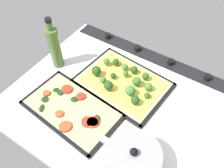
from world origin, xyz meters
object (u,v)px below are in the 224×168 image
Objects in this scene: oil_bottle at (55,47)px; veggie_pizza_back at (72,109)px; cooking_pot at (132,161)px; baking_tray_back at (72,110)px; broccoli_pizza at (123,81)px; baking_tray_front at (123,84)px.

veggie_pizza_back is at bearing 142.53° from oil_bottle.
oil_bottle is at bearing -24.01° from cooking_pot.
baking_tray_back is 0.83cm from veggie_pizza_back.
broccoli_pizza is 1.00× the size of veggie_pizza_back.
oil_bottle is (20.86, -15.99, 8.98)cm from veggie_pizza_back.
veggie_pizza_back is at bearing 67.13° from baking_tray_front.
baking_tray_back is 1.58× the size of oil_bottle.
broccoli_pizza is at bearing -53.87° from cooking_pot.
baking_tray_front is at bearing -71.93° from broccoli_pizza.
veggie_pizza_back is at bearing 165.33° from baking_tray_back.
broccoli_pizza is 1.48× the size of oil_bottle.
veggie_pizza_back is (9.13, 21.65, 0.77)cm from baking_tray_front.
baking_tray_front is 1.08× the size of veggie_pizza_back.
cooking_pot is at bearing 155.99° from oil_bottle.
baking_tray_front and baking_tray_back have the same top height.
baking_tray_front is at bearing -169.30° from oil_bottle.
oil_bottle is at bearing -37.47° from veggie_pizza_back.
oil_bottle is (20.53, -15.90, 9.73)cm from baking_tray_back.
cooking_pot is 55.36cm from oil_bottle.
broccoli_pizza reaches higher than baking_tray_front.
baking_tray_back is 1.59× the size of cooking_pot.
broccoli_pizza is 23.34cm from baking_tray_back.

